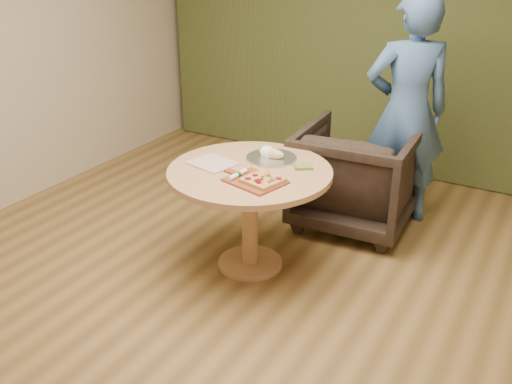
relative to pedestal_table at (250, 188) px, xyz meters
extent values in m
cube|color=olive|center=(0.16, -0.62, -0.62)|extent=(5.00, 6.00, 0.02)
cube|color=#BBAA8D|center=(0.16, 2.39, 0.79)|extent=(5.00, 0.02, 2.80)
cube|color=#353E1C|center=(0.16, 2.28, 0.79)|extent=(4.80, 0.14, 2.78)
cylinder|color=tan|center=(0.00, 0.00, -0.59)|extent=(0.47, 0.47, 0.03)
cylinder|color=tan|center=(0.00, 0.00, -0.25)|extent=(0.11, 0.11, 0.68)
cylinder|color=tan|center=(0.00, 0.00, 0.12)|extent=(1.12, 1.12, 0.04)
cube|color=brown|center=(0.14, -0.17, 0.15)|extent=(0.41, 0.36, 0.01)
cube|color=brown|center=(-0.07, -0.11, 0.15)|extent=(0.11, 0.07, 0.01)
cube|color=tan|center=(0.19, -0.17, 0.17)|extent=(0.27, 0.27, 0.02)
cylinder|color=#670810|center=(0.19, -0.19, 0.18)|extent=(0.04, 0.04, 0.00)
cylinder|color=#670810|center=(0.12, -0.22, 0.18)|extent=(0.04, 0.04, 0.00)
cylinder|color=#670810|center=(0.18, -0.22, 0.18)|extent=(0.04, 0.04, 0.00)
cylinder|color=#670810|center=(0.13, -0.15, 0.18)|extent=(0.04, 0.04, 0.00)
cylinder|color=#670810|center=(0.21, -0.24, 0.18)|extent=(0.04, 0.04, 0.00)
cylinder|color=#670810|center=(0.29, -0.12, 0.18)|extent=(0.04, 0.04, 0.00)
cube|color=#C07D48|center=(0.25, -0.16, 0.18)|extent=(0.02, 0.02, 0.01)
cube|color=#C07D48|center=(0.29, -0.12, 0.18)|extent=(0.02, 0.02, 0.01)
cube|color=#C07D48|center=(0.18, -0.07, 0.18)|extent=(0.02, 0.02, 0.01)
cube|color=#C07D48|center=(0.19, -0.09, 0.18)|extent=(0.02, 0.02, 0.01)
cube|color=#C07D48|center=(0.18, -0.15, 0.18)|extent=(0.03, 0.03, 0.01)
cube|color=#C07D48|center=(0.19, -0.20, 0.18)|extent=(0.02, 0.02, 0.01)
cube|color=#C07D48|center=(0.20, -0.12, 0.18)|extent=(0.02, 0.02, 0.01)
cube|color=#C07D48|center=(0.20, -0.10, 0.18)|extent=(0.02, 0.02, 0.01)
cube|color=#C07D48|center=(0.26, -0.17, 0.18)|extent=(0.02, 0.02, 0.01)
cube|color=#C07D48|center=(0.26, -0.20, 0.18)|extent=(0.02, 0.02, 0.01)
cube|color=#286D14|center=(0.18, -0.20, 0.18)|extent=(0.01, 0.01, 0.00)
cube|color=#286D14|center=(0.17, -0.10, 0.18)|extent=(0.01, 0.01, 0.00)
cube|color=#286D14|center=(0.26, -0.09, 0.18)|extent=(0.01, 0.01, 0.00)
cube|color=#286D14|center=(0.21, -0.13, 0.18)|extent=(0.01, 0.01, 0.00)
cube|color=#286D14|center=(0.20, -0.10, 0.18)|extent=(0.01, 0.01, 0.00)
cube|color=#286D14|center=(0.21, -0.11, 0.18)|extent=(0.01, 0.01, 0.00)
cube|color=#286D14|center=(0.17, -0.14, 0.18)|extent=(0.01, 0.01, 0.00)
cube|color=#286D14|center=(0.22, -0.11, 0.18)|extent=(0.01, 0.01, 0.00)
cube|color=#286D14|center=(0.25, -0.13, 0.18)|extent=(0.01, 0.01, 0.00)
cube|color=#286D14|center=(0.22, -0.12, 0.18)|extent=(0.01, 0.01, 0.00)
cube|color=#924872|center=(0.22, -0.22, 0.18)|extent=(0.01, 0.03, 0.00)
cube|color=#924872|center=(0.28, -0.15, 0.18)|extent=(0.02, 0.03, 0.00)
cube|color=#924872|center=(0.26, -0.18, 0.18)|extent=(0.03, 0.02, 0.00)
cube|color=#924872|center=(0.18, -0.12, 0.18)|extent=(0.02, 0.03, 0.00)
cube|color=#924872|center=(0.26, -0.13, 0.18)|extent=(0.01, 0.03, 0.00)
cylinder|color=white|center=(0.01, -0.17, 0.17)|extent=(0.05, 0.17, 0.03)
cylinder|color=#194C26|center=(0.01, -0.17, 0.17)|extent=(0.04, 0.03, 0.03)
cube|color=silver|center=(0.02, -0.08, 0.17)|extent=(0.02, 0.04, 0.00)
cube|color=white|center=(-0.27, -0.04, 0.15)|extent=(0.35, 0.31, 0.01)
cylinder|color=silver|center=(0.04, 0.24, 0.14)|extent=(0.35, 0.35, 0.01)
cylinder|color=silver|center=(0.04, 0.24, 0.15)|extent=(0.36, 0.36, 0.02)
ellipsoid|color=beige|center=(0.04, 0.24, 0.18)|extent=(0.19, 0.08, 0.07)
cylinder|color=white|center=(0.01, 0.24, 0.18)|extent=(0.06, 0.09, 0.09)
cube|color=#515D2A|center=(0.30, 0.20, 0.15)|extent=(0.16, 0.15, 0.02)
imported|color=black|center=(0.41, 0.99, -0.15)|extent=(0.93, 0.88, 0.91)
imported|color=#3C5F92|center=(0.68, 1.27, 0.31)|extent=(0.81, 0.73, 1.84)
camera|label=1|loc=(1.81, -3.05, 1.61)|focal=40.00mm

